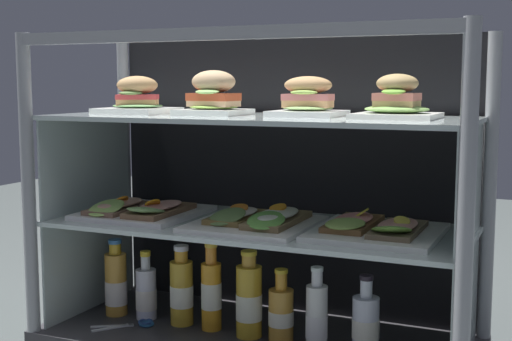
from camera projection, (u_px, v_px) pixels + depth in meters
name	position (u px, v px, depth m)	size (l,w,h in m)	color
case_base_deck	(256.00, 341.00, 1.99)	(1.21, 0.51, 0.04)	#302F32
case_frame	(273.00, 173.00, 2.04)	(1.21, 0.51, 0.88)	gray
riser_lower_tier	(256.00, 281.00, 1.97)	(1.14, 0.43, 0.30)	silver
shelf_lower_glass	(256.00, 226.00, 1.95)	(1.15, 0.45, 0.01)	silver
riser_upper_tier	(256.00, 173.00, 1.94)	(1.14, 0.43, 0.28)	silver
shelf_upper_glass	(256.00, 118.00, 1.92)	(1.15, 0.45, 0.01)	silver
plated_roll_sandwich_far_left	(138.00, 100.00, 2.08)	(0.20, 0.20, 0.11)	white
plated_roll_sandwich_center	(213.00, 97.00, 1.98)	(0.18, 0.18, 0.12)	white
plated_roll_sandwich_mid_left	(308.00, 101.00, 1.90)	(0.18, 0.18, 0.11)	white
plated_roll_sandwich_right_of_center	(397.00, 103.00, 1.78)	(0.20, 0.20, 0.11)	white
open_sandwich_tray_mid_left	(141.00, 210.00, 2.06)	(0.31, 0.33, 0.06)	white
open_sandwich_tray_mid_right	(257.00, 220.00, 1.91)	(0.31, 0.33, 0.06)	white
open_sandwich_tray_near_right_corner	(375.00, 229.00, 1.80)	(0.31, 0.33, 0.06)	white
juice_bottle_front_middle	(116.00, 284.00, 2.15)	(0.07, 0.07, 0.23)	gold
juice_bottle_back_left	(146.00, 294.00, 2.11)	(0.06, 0.06, 0.21)	white
juice_bottle_tucked_behind	(182.00, 291.00, 2.06)	(0.07, 0.07, 0.23)	gold
juice_bottle_front_fourth	(211.00, 293.00, 2.01)	(0.06, 0.06, 0.25)	orange
juice_bottle_front_left_end	(249.00, 301.00, 1.96)	(0.07, 0.07, 0.24)	gold
juice_bottle_back_center	(281.00, 313.00, 1.93)	(0.07, 0.07, 0.20)	gold
juice_bottle_front_second	(317.00, 318.00, 1.86)	(0.06, 0.06, 0.22)	white
juice_bottle_back_right	(366.00, 325.00, 1.82)	(0.07, 0.07, 0.21)	white
kitchen_scissors	(138.00, 324.00, 2.06)	(0.17, 0.16, 0.01)	silver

